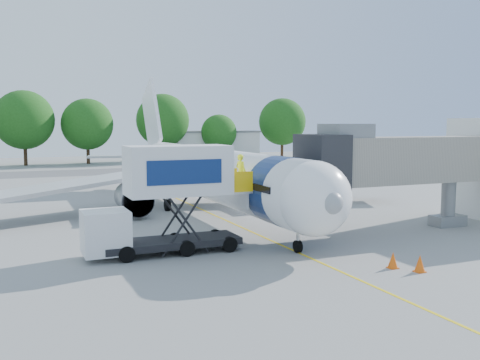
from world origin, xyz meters
name	(u,v)px	position (x,y,z in m)	size (l,w,h in m)	color
ground	(229,222)	(0.00, 0.00, 0.00)	(160.00, 160.00, 0.00)	gray
guidance_line	(229,222)	(0.00, 0.00, 0.01)	(0.15, 70.00, 0.01)	yellow
taxiway_strip	(116,171)	(0.00, 42.00, 0.00)	(120.00, 10.00, 0.01)	#59595B
aircraft	(208,173)	(0.00, 4.12, 2.95)	(34.17, 37.73, 11.35)	white
jet_bridge	(393,161)	(7.99, -7.00, 4.34)	(13.90, 3.20, 6.60)	gray
catering_hiloader	(166,200)	(-6.26, -7.00, 2.76)	(8.62, 2.44, 5.50)	black
ground_tug	(375,276)	(-0.69, -16.76, 0.76)	(4.06, 3.00, 1.46)	silver
safety_cone_a	(420,264)	(3.21, -14.85, 0.37)	(0.49, 0.49, 0.78)	#EA550C
safety_cone_b	(393,260)	(2.52, -13.87, 0.36)	(0.48, 0.48, 0.76)	#EA550C
outbuilding_right	(214,145)	(22.00, 62.00, 2.66)	(16.40, 7.40, 5.30)	silver
tree_c	(24,120)	(-11.29, 58.32, 7.22)	(9.33, 9.33, 11.90)	#382314
tree_d	(87,124)	(-1.62, 58.33, 6.54)	(8.46, 8.46, 10.78)	#382314
tree_e	(163,120)	(11.47, 59.44, 7.21)	(9.32, 9.32, 11.88)	#382314
tree_f	(219,132)	(21.51, 57.95, 5.04)	(6.52, 6.52, 8.32)	#382314
tree_g	(282,122)	(35.04, 59.04, 7.01)	(9.05, 9.05, 11.54)	#382314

